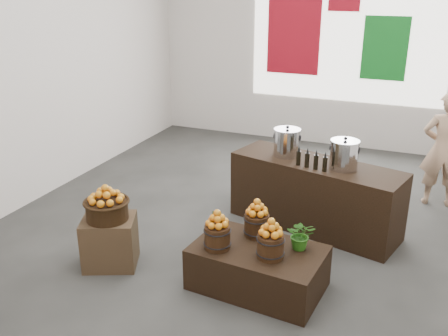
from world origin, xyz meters
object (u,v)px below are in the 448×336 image
at_px(crate, 110,242).
at_px(shopper, 444,149).
at_px(wicker_basket, 107,210).
at_px(stock_pot_center, 344,155).
at_px(counter, 315,195).
at_px(stock_pot_left, 287,143).
at_px(display_table, 258,268).

distance_m(crate, shopper, 4.20).
relative_size(wicker_basket, stock_pot_center, 1.36).
distance_m(wicker_basket, stock_pot_center, 2.56).
distance_m(counter, stock_pot_center, 0.63).
bearing_deg(stock_pot_center, shopper, 51.91).
bearing_deg(shopper, crate, 36.39).
bearing_deg(counter, stock_pot_left, 180.00).
bearing_deg(shopper, stock_pot_left, 26.71).
bearing_deg(shopper, display_table, 53.25).
distance_m(wicker_basket, counter, 2.37).
relative_size(display_table, stock_pot_center, 3.95).
height_order(crate, counter, counter).
bearing_deg(crate, display_table, 7.19).
xyz_separation_m(wicker_basket, shopper, (3.05, 2.85, 0.13)).
xyz_separation_m(display_table, stock_pot_left, (-0.18, 1.53, 0.75)).
xyz_separation_m(display_table, stock_pot_center, (0.51, 1.34, 0.75)).
height_order(crate, stock_pot_center, stock_pot_center).
relative_size(counter, stock_pot_left, 6.47).
height_order(wicker_basket, counter, counter).
height_order(crate, shopper, shopper).
xyz_separation_m(stock_pot_left, stock_pot_center, (0.69, -0.18, 0.00)).
bearing_deg(counter, crate, -121.96).
bearing_deg(wicker_basket, shopper, 43.02).
bearing_deg(stock_pot_center, counter, 165.13).
relative_size(crate, counter, 0.26).
distance_m(wicker_basket, shopper, 4.18).
xyz_separation_m(crate, shopper, (3.05, 2.85, 0.49)).
relative_size(stock_pot_center, shopper, 0.20).
xyz_separation_m(wicker_basket, stock_pot_center, (2.02, 1.53, 0.34)).
bearing_deg(stock_pot_left, wicker_basket, -127.81).
xyz_separation_m(counter, stock_pot_left, (-0.39, 0.10, 0.55)).
height_order(wicker_basket, stock_pot_left, stock_pot_left).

